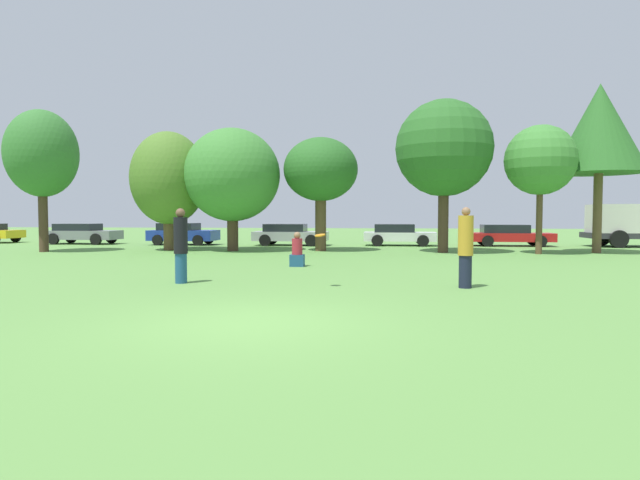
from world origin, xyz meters
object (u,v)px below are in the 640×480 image
tree_2 (232,175)px  delivery_truck_black (637,223)px  parked_car_silver (289,234)px  parked_car_grey (82,233)px  person_catcher (466,247)px  tree_5 (540,161)px  frisbee (320,235)px  parked_car_blue (183,233)px  tree_1 (169,179)px  parked_car_red (509,235)px  tree_6 (600,129)px  tree_0 (42,154)px  parked_car_white (398,234)px  tree_3 (321,170)px  bystander_sitting (297,252)px  person_thrower (181,245)px  tree_4 (444,149)px

tree_2 → delivery_truck_black: 21.64m
tree_2 → parked_car_silver: bearing=68.5°
parked_car_grey → parked_car_silver: (12.50, 0.06, 0.00)m
person_catcher → tree_5: 12.86m
frisbee → parked_car_blue: (-10.03, 17.03, -0.59)m
tree_1 → parked_car_red: tree_1 is taller
parked_car_blue → tree_6: bearing=-10.5°
tree_0 → parked_car_blue: size_ratio=1.72×
tree_1 → parked_car_blue: (-1.13, 4.62, -2.83)m
parked_car_white → parked_car_red: 6.10m
person_catcher → tree_3: tree_3 is taller
person_catcher → parked_car_grey: size_ratio=0.45×
bystander_sitting → parked_car_red: parked_car_red is taller
person_thrower → bystander_sitting: bearing=64.9°
frisbee → parked_car_white: size_ratio=0.06×
tree_1 → tree_4: tree_4 is taller
delivery_truck_black → tree_6: bearing=-127.7°
person_thrower → parked_car_red: person_thrower is taller
tree_3 → delivery_truck_black: (16.57, 5.14, -2.58)m
person_thrower → tree_5: bearing=44.3°
tree_1 → tree_5: 17.24m
person_thrower → tree_5: size_ratio=0.34×
tree_0 → tree_4: tree_4 is taller
frisbee → tree_6: size_ratio=0.03×
delivery_truck_black → parked_car_silver: bearing=-177.2°
bystander_sitting → tree_6: size_ratio=0.15×
person_thrower → person_catcher: bearing=-0.0°
tree_0 → delivery_truck_black: 30.41m
person_catcher → parked_car_red: (5.01, 17.58, -0.34)m
tree_3 → tree_6: (12.62, 0.14, 1.73)m
parked_car_grey → parked_car_white: parked_car_white is taller
tree_2 → parked_car_blue: bearing=132.6°
tree_6 → parked_car_white: (-8.80, 4.71, -4.94)m
frisbee → parked_car_silver: 17.57m
bystander_sitting → parked_car_blue: parked_car_blue is taller
tree_0 → parked_car_white: bearing=23.0°
person_catcher → tree_2: size_ratio=0.33×
tree_4 → delivery_truck_black: bearing=27.4°
parked_car_silver → parked_car_white: bearing=4.8°
delivery_truck_black → parked_car_white: bearing=-178.1°
parked_car_white → parked_car_blue: bearing=-176.8°
frisbee → parked_car_silver: bearing=102.4°
frisbee → tree_6: 17.58m
tree_1 → tree_3: size_ratio=1.07×
tree_1 → parked_car_grey: 9.18m
bystander_sitting → parked_car_silver: size_ratio=0.28×
tree_6 → person_thrower: bearing=-139.7°
tree_4 → tree_3: bearing=175.1°
person_catcher → frisbee: 3.45m
person_thrower → tree_4: 14.71m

